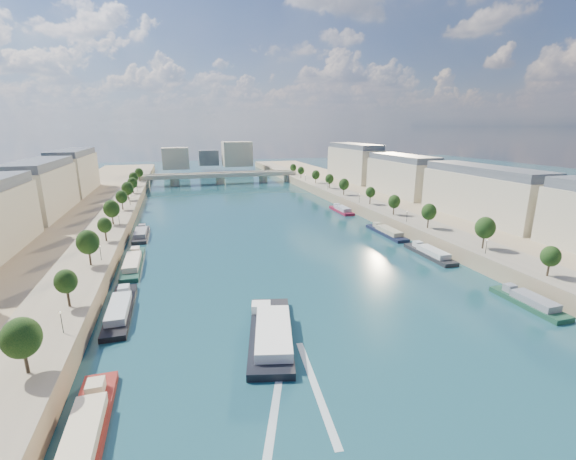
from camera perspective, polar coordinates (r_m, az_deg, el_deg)
ground at (r=148.78m, az=-3.51°, el=-0.71°), size 700.00×700.00×0.00m
quay_left at (r=150.28m, az=-31.37°, el=-1.80°), size 44.00×520.00×5.00m
quay_right at (r=177.94m, az=19.71°, el=1.88°), size 44.00×520.00×5.00m
pave_left at (r=146.32m, az=-25.85°, el=-0.45°), size 14.00×520.00×0.10m
pave_right at (r=169.10m, az=15.65°, el=2.44°), size 14.00×520.00×0.10m
trees_left at (r=146.69m, az=-25.21°, el=1.85°), size 4.80×268.80×8.26m
trees_right at (r=175.46m, az=13.51°, el=4.84°), size 4.80×268.80×8.26m
lamps_left at (r=135.35m, az=-24.75°, el=-0.29°), size 0.36×200.36×4.28m
lamps_right at (r=170.46m, az=13.55°, el=3.62°), size 0.36×200.36×4.28m
buildings_left at (r=162.60m, az=-35.43°, el=3.81°), size 16.00×226.00×23.20m
buildings_right at (r=192.76m, az=21.16°, el=6.93°), size 16.00×226.00×23.20m
skyline at (r=361.79m, az=-11.01°, el=10.73°), size 79.00×42.00×22.00m
bridge at (r=286.37m, az=-10.01°, el=7.77°), size 112.00×12.00×8.15m
tour_barge at (r=78.71m, az=-2.52°, el=-14.92°), size 14.60×29.60×3.87m
wake at (r=66.01m, az=1.25°, el=-22.66°), size 13.62×25.97×0.04m
moored_barges_left at (r=94.69m, az=-23.67°, el=-10.99°), size 5.00×157.49×3.60m
moored_barges_right at (r=144.46m, az=16.63°, el=-1.47°), size 5.00×125.52×3.60m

